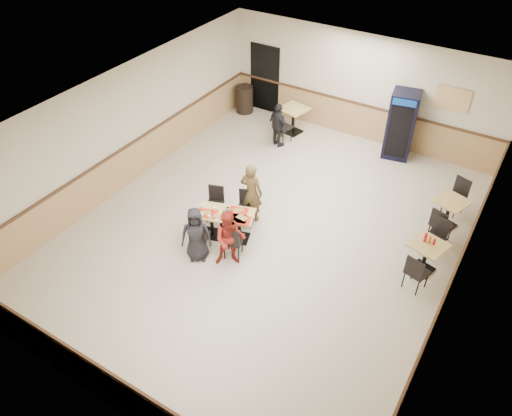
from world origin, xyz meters
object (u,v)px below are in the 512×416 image
Objects in this scene: diner_woman_left at (196,234)px; back_table at (293,116)px; main_table at (225,221)px; lone_diner at (278,125)px; side_table_near at (426,253)px; diner_man_opposite at (251,192)px; side_table_far at (449,209)px; pepsi_cooler at (401,125)px; diner_woman_right at (230,239)px; trash_bin at (245,99)px.

back_table is at bearing 65.05° from diner_woman_left.
lone_diner is (-0.94, 3.98, 0.19)m from main_table.
diner_man_opposite is at bearing -173.78° from side_table_near.
lone_diner is at bearing 168.32° from side_table_far.
lone_diner is at bearing 84.28° from main_table.
side_table_far is 3.08m from pepsi_cooler.
pepsi_cooler reaches higher than diner_woman_left.
main_table is 0.89m from diner_woman_left.
diner_man_opposite is (0.13, 0.86, 0.29)m from main_table.
main_table is 5.67m from pepsi_cooler.
diner_woman_right is 1.56× the size of side_table_far.
lone_diner reaches higher than side_table_far.
diner_woman_left is at bearing -117.90° from main_table.
trash_bin is at bearing 99.64° from main_table.
pepsi_cooler is (-1.97, 3.98, 0.46)m from side_table_near.
pepsi_cooler reaches higher than main_table.
main_table is at bearing -143.90° from side_table_far.
diner_woman_left is (-0.13, -0.86, 0.19)m from main_table.
lone_diner is 1.53× the size of trash_bin.
diner_woman_right is at bearing -67.62° from main_table.
side_table_far is (4.99, -1.03, -0.16)m from lone_diner.
diner_woman_left is 1.59× the size of side_table_near.
diner_woman_left is 0.72m from diner_woman_right.
lone_diner is at bearing -90.00° from back_table.
back_table reaches higher than side_table_near.
back_table is at bearing 81.93° from main_table.
diner_woman_right reaches higher than back_table.
trash_bin is (-3.40, 5.84, -0.25)m from diner_woman_right.
diner_woman_left is 4.91m from lone_diner.
side_table_far is (3.91, 2.10, -0.26)m from diner_man_opposite.
lone_diner is at bearing 75.34° from diner_woman_right.
diner_woman_right is 1.65× the size of side_table_near.
back_table is at bearing -10.38° from trash_bin.
side_table_near is at bearing -29.75° from trash_bin.
side_table_near is 0.94× the size of side_table_far.
diner_man_opposite is 5.30m from trash_bin.
side_table_far reaches higher than main_table.
diner_woman_left is 1.48× the size of back_table.
lone_diner reaches higher than back_table.
diner_man_opposite is at bearing -75.00° from back_table.
diner_woman_left is 6.51m from pepsi_cooler.
diner_woman_left is 1.73m from diner_man_opposite.
lone_diner is 2.29m from trash_bin.
diner_woman_left is 1.00× the size of lone_diner.
side_table_near is (3.90, 0.43, -0.27)m from diner_man_opposite.
side_table_far is at bearing -21.02° from back_table.
back_table is 1.95m from trash_bin.
back_table is 3.06m from pepsi_cooler.
diner_woman_left is 4.69m from side_table_near.
pepsi_cooler is at bearing -133.21° from lone_diner.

